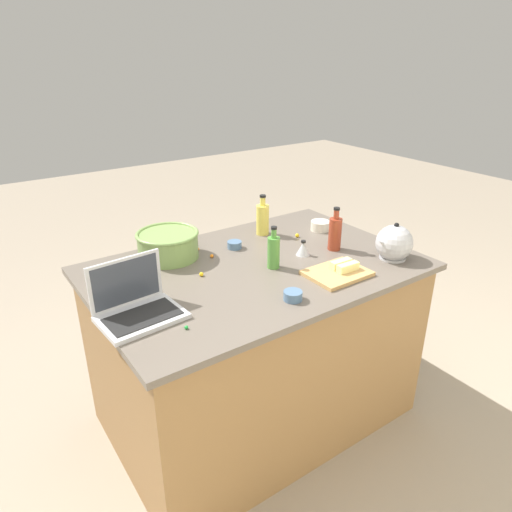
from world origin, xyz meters
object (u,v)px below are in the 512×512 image
(ramekin_small, at_px, (293,296))
(kitchen_timer, at_px, (303,248))
(bottle_oil, at_px, (263,219))
(mixing_bowl_large, at_px, (168,244))
(cutting_board, at_px, (337,273))
(butter_stick_left, at_px, (341,264))
(bottle_olive, at_px, (274,251))
(ramekin_medium, at_px, (234,245))
(bottle_soy, at_px, (335,233))
(butter_stick_right, at_px, (348,267))
(ramekin_wide, at_px, (320,226))
(kettle, at_px, (394,244))
(laptop, at_px, (136,305))

(ramekin_small, bearing_deg, kitchen_timer, -135.21)
(bottle_oil, bearing_deg, mixing_bowl_large, -0.77)
(cutting_board, height_order, butter_stick_left, butter_stick_left)
(bottle_olive, distance_m, cutting_board, 0.31)
(bottle_oil, height_order, ramekin_medium, bottle_oil)
(bottle_soy, distance_m, butter_stick_right, 0.30)
(ramekin_wide, bearing_deg, mixing_bowl_large, -9.60)
(bottle_olive, relative_size, kitchen_timer, 2.67)
(butter_stick_right, relative_size, ramekin_wide, 1.03)
(mixing_bowl_large, distance_m, ramekin_wide, 0.88)
(bottle_oil, distance_m, cutting_board, 0.62)
(ramekin_wide, bearing_deg, bottle_soy, 62.98)
(bottle_soy, height_order, kettle, bottle_soy)
(butter_stick_left, height_order, butter_stick_right, same)
(bottle_soy, height_order, butter_stick_left, bottle_soy)
(mixing_bowl_large, bearing_deg, ramekin_medium, 164.91)
(kitchen_timer, bearing_deg, ramekin_wide, -145.27)
(bottle_oil, relative_size, kettle, 1.05)
(kettle, distance_m, butter_stick_left, 0.32)
(bottle_olive, height_order, bottle_oil, bottle_oil)
(laptop, xyz_separation_m, butter_stick_right, (-0.93, 0.21, -0.01))
(mixing_bowl_large, bearing_deg, cutting_board, 131.32)
(laptop, height_order, bottle_oil, bottle_oil)
(ramekin_small, relative_size, ramekin_medium, 1.06)
(bottle_soy, bearing_deg, mixing_bowl_large, -27.92)
(mixing_bowl_large, bearing_deg, bottle_olive, 132.33)
(kettle, relative_size, cutting_board, 0.77)
(laptop, bearing_deg, cutting_board, 168.25)
(bottle_soy, relative_size, ramekin_wide, 2.11)
(bottle_oil, relative_size, ramekin_medium, 3.02)
(ramekin_medium, relative_size, ramekin_wide, 0.70)
(bottle_soy, xyz_separation_m, kettle, (-0.16, 0.25, -0.01))
(laptop, height_order, ramekin_small, laptop)
(laptop, xyz_separation_m, ramekin_small, (-0.57, 0.25, -0.03))
(bottle_olive, distance_m, ramekin_wide, 0.57)
(butter_stick_left, distance_m, kitchen_timer, 0.24)
(ramekin_medium, distance_m, kitchen_timer, 0.36)
(cutting_board, height_order, ramekin_small, ramekin_small)
(ramekin_wide, bearing_deg, laptop, 13.51)
(mixing_bowl_large, xyz_separation_m, butter_stick_right, (-0.59, 0.64, -0.03))
(laptop, xyz_separation_m, cutting_board, (-0.88, 0.18, -0.04))
(kettle, bearing_deg, mixing_bowl_large, -35.51)
(bottle_olive, distance_m, bottle_oil, 0.44)
(bottle_oil, distance_m, kitchen_timer, 0.35)
(laptop, distance_m, bottle_soy, 1.08)
(kitchen_timer, bearing_deg, butter_stick_right, 94.96)
(cutting_board, bearing_deg, butter_stick_left, -152.89)
(bottle_soy, height_order, bottle_oil, same)
(ramekin_small, relative_size, kitchen_timer, 1.02)
(laptop, relative_size, ramekin_small, 4.13)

